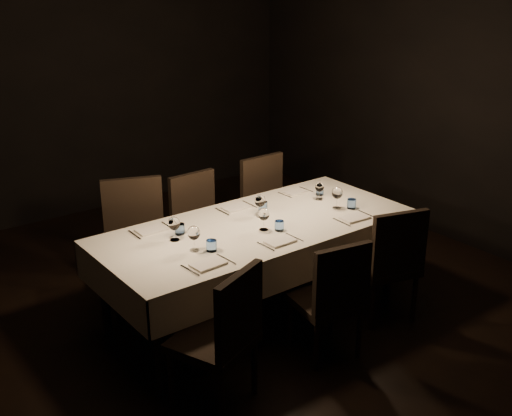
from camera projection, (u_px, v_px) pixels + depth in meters
room at (256, 133)px, 4.75m from camera, size 5.01×6.01×3.01m
dining_table at (256, 233)px, 5.04m from camera, size 2.52×1.12×0.76m
chair_near_left at (224, 332)px, 3.97m from camera, size 0.61×0.61×0.97m
place_setting_near_left at (202, 245)px, 4.46m from camera, size 0.34×0.41×0.19m
chair_near_center at (332, 295)px, 4.48m from camera, size 0.51×0.51×0.92m
place_setting_near_center at (272, 225)px, 4.82m from camera, size 0.32×0.40×0.18m
chair_near_right at (390, 259)px, 4.97m from camera, size 0.57×0.57×0.96m
place_setting_near_right at (346, 203)px, 5.25m from camera, size 0.34×0.41×0.19m
chair_far_left at (136, 237)px, 5.28m from camera, size 0.64×0.64×1.03m
place_setting_far_left at (168, 227)px, 4.77m from camera, size 0.34×0.41×0.19m
chair_far_center at (200, 222)px, 5.68m from camera, size 0.47×0.47×0.95m
place_setting_far_center at (253, 204)px, 5.22m from camera, size 0.33×0.41×0.18m
chair_far_right at (270, 205)px, 6.04m from camera, size 0.48×0.48×0.99m
place_setting_far_right at (312, 190)px, 5.59m from camera, size 0.30×0.39×0.16m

